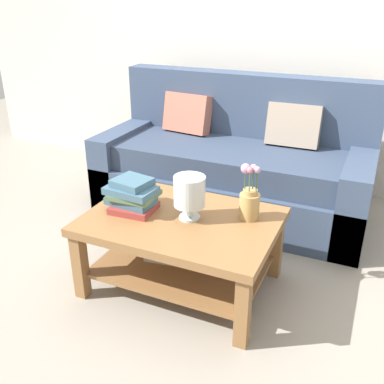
# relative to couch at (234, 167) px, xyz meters

# --- Properties ---
(ground_plane) EXTENTS (10.00, 10.00, 0.00)m
(ground_plane) POSITION_rel_couch_xyz_m (0.06, -0.88, -0.36)
(ground_plane) COLOR gray
(back_wall) EXTENTS (6.40, 0.12, 2.70)m
(back_wall) POSITION_rel_couch_xyz_m (0.06, 0.77, 0.99)
(back_wall) COLOR beige
(back_wall) RESTS_ON ground
(couch) EXTENTS (2.11, 0.90, 1.06)m
(couch) POSITION_rel_couch_xyz_m (0.00, 0.00, 0.00)
(couch) COLOR #384760
(couch) RESTS_ON ground
(coffee_table) EXTENTS (1.09, 0.78, 0.46)m
(coffee_table) POSITION_rel_couch_xyz_m (0.07, -1.14, -0.03)
(coffee_table) COLOR olive
(coffee_table) RESTS_ON ground
(book_stack_main) EXTENTS (0.30, 0.25, 0.19)m
(book_stack_main) POSITION_rel_couch_xyz_m (-0.23, -1.16, 0.19)
(book_stack_main) COLOR #993833
(book_stack_main) RESTS_ON coffee_table
(glass_hurricane_vase) EXTENTS (0.18, 0.18, 0.26)m
(glass_hurricane_vase) POSITION_rel_couch_xyz_m (0.12, -1.12, 0.26)
(glass_hurricane_vase) COLOR silver
(glass_hurricane_vase) RESTS_ON coffee_table
(flower_pitcher) EXTENTS (0.12, 0.12, 0.33)m
(flower_pitcher) POSITION_rel_couch_xyz_m (0.43, -0.98, 0.21)
(flower_pitcher) COLOR tan
(flower_pitcher) RESTS_ON coffee_table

